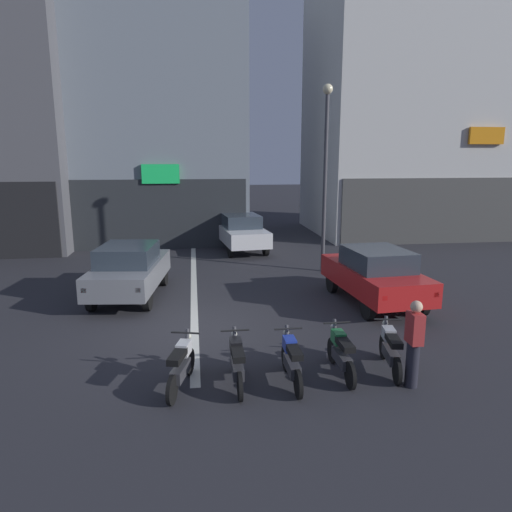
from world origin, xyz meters
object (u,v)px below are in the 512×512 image
(car_grey_crossing_near, at_px, (130,269))
(street_lamp, at_px, (326,160))
(motorcycle_silver_row_rightmost, at_px, (390,349))
(motorcycle_white_row_leftmost, at_px, (181,365))
(car_white_down_street, at_px, (242,231))
(car_red_parked_kerbside, at_px, (375,274))
(motorcycle_black_row_left_mid, at_px, (237,362))
(motorcycle_green_row_right_mid, at_px, (341,353))
(motorcycle_blue_row_centre, at_px, (291,360))
(person_by_motorcycles, at_px, (414,343))

(car_grey_crossing_near, relative_size, street_lamp, 0.64)
(motorcycle_silver_row_rightmost, bearing_deg, motorcycle_white_row_leftmost, -177.44)
(car_white_down_street, bearing_deg, car_red_parked_kerbside, -69.97)
(motorcycle_black_row_left_mid, height_order, motorcycle_silver_row_rightmost, same)
(motorcycle_black_row_left_mid, xyz_separation_m, motorcycle_silver_row_rightmost, (3.09, 0.20, 0.00))
(motorcycle_black_row_left_mid, bearing_deg, motorcycle_green_row_right_mid, 4.15)
(street_lamp, bearing_deg, motorcycle_silver_row_rightmost, -96.37)
(motorcycle_blue_row_centre, bearing_deg, car_grey_crossing_near, 121.60)
(car_red_parked_kerbside, relative_size, motorcycle_white_row_leftmost, 2.59)
(car_grey_crossing_near, relative_size, motorcycle_white_row_leftmost, 2.62)
(motorcycle_white_row_leftmost, xyz_separation_m, person_by_motorcycles, (4.24, -0.52, 0.40))
(person_by_motorcycles, bearing_deg, motorcycle_silver_row_rightmost, 100.00)
(motorcycle_white_row_leftmost, relative_size, motorcycle_black_row_left_mid, 0.98)
(car_grey_crossing_near, bearing_deg, motorcycle_silver_row_rightmost, -45.05)
(street_lamp, relative_size, motorcycle_white_row_leftmost, 4.10)
(motorcycle_green_row_right_mid, xyz_separation_m, motorcycle_silver_row_rightmost, (1.03, 0.05, 0.00))
(motorcycle_silver_row_rightmost, bearing_deg, street_lamp, 83.63)
(street_lamp, xyz_separation_m, motorcycle_black_row_left_mid, (-4.02, -8.47, -3.62))
(motorcycle_green_row_right_mid, distance_m, person_by_motorcycles, 1.39)
(motorcycle_silver_row_rightmost, bearing_deg, person_by_motorcycles, -80.00)
(car_grey_crossing_near, height_order, motorcycle_silver_row_rightmost, car_grey_crossing_near)
(car_white_down_street, relative_size, motorcycle_green_row_right_mid, 2.56)
(motorcycle_silver_row_rightmost, xyz_separation_m, person_by_motorcycles, (0.12, -0.70, 0.40))
(car_red_parked_kerbside, distance_m, motorcycle_green_row_right_mid, 4.92)
(car_white_down_street, xyz_separation_m, motorcycle_black_row_left_mid, (-1.41, -12.72, -0.43))
(car_white_down_street, bearing_deg, motorcycle_silver_row_rightmost, -82.36)
(motorcycle_black_row_left_mid, distance_m, motorcycle_silver_row_rightmost, 3.10)
(person_by_motorcycles, bearing_deg, car_white_down_street, 97.77)
(motorcycle_blue_row_centre, bearing_deg, person_by_motorcycles, -11.62)
(motorcycle_silver_row_rightmost, bearing_deg, motorcycle_green_row_right_mid, -177.37)
(car_red_parked_kerbside, height_order, street_lamp, street_lamp)
(motorcycle_black_row_left_mid, relative_size, motorcycle_blue_row_centre, 1.00)
(person_by_motorcycles, bearing_deg, street_lamp, 84.90)
(street_lamp, height_order, motorcycle_blue_row_centre, street_lamp)
(motorcycle_green_row_right_mid, height_order, person_by_motorcycles, person_by_motorcycles)
(car_red_parked_kerbside, height_order, motorcycle_blue_row_centre, car_red_parked_kerbside)
(car_white_down_street, height_order, motorcycle_green_row_right_mid, car_white_down_street)
(car_red_parked_kerbside, relative_size, car_white_down_street, 0.99)
(street_lamp, height_order, motorcycle_black_row_left_mid, street_lamp)
(street_lamp, height_order, motorcycle_green_row_right_mid, street_lamp)
(car_red_parked_kerbside, relative_size, person_by_motorcycles, 2.53)
(car_white_down_street, height_order, motorcycle_white_row_leftmost, car_white_down_street)
(motorcycle_green_row_right_mid, height_order, motorcycle_silver_row_rightmost, same)
(motorcycle_silver_row_rightmost, bearing_deg, motorcycle_black_row_left_mid, -176.36)
(car_grey_crossing_near, xyz_separation_m, car_red_parked_kerbside, (7.12, -1.55, 0.00))
(motorcycle_blue_row_centre, relative_size, person_by_motorcycles, 1.00)
(motorcycle_blue_row_centre, height_order, motorcycle_silver_row_rightmost, same)
(motorcycle_white_row_leftmost, xyz_separation_m, motorcycle_blue_row_centre, (2.06, -0.07, 0.00))
(motorcycle_green_row_right_mid, bearing_deg, car_white_down_street, 92.95)
(motorcycle_white_row_leftmost, height_order, person_by_motorcycles, person_by_motorcycles)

